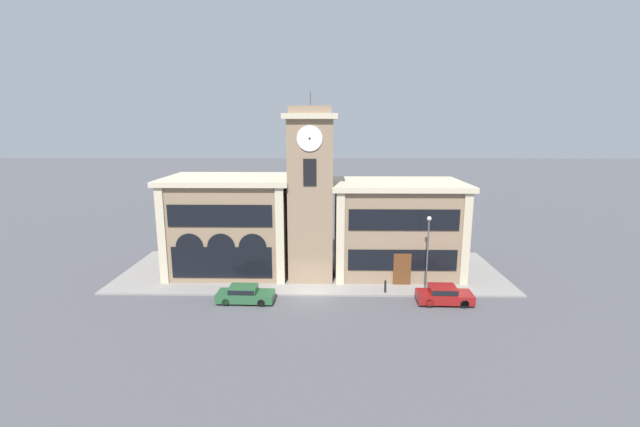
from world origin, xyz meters
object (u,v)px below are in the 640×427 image
at_px(street_lamp, 428,244).
at_px(parked_car_near, 245,294).
at_px(parked_car_mid, 444,294).
at_px(bollard, 385,286).

bearing_deg(street_lamp, parked_car_near, -172.31).
relative_size(parked_car_mid, bollard, 4.04).
bearing_deg(street_lamp, bollard, -177.20).
bearing_deg(bollard, parked_car_near, -170.87).
bearing_deg(parked_car_near, street_lamp, 9.43).
bearing_deg(parked_car_mid, bollard, 158.95).
relative_size(parked_car_near, street_lamp, 0.70).
height_order(parked_car_mid, street_lamp, street_lamp).
height_order(parked_car_near, bollard, parked_car_near).
bearing_deg(parked_car_mid, street_lamp, 117.47).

